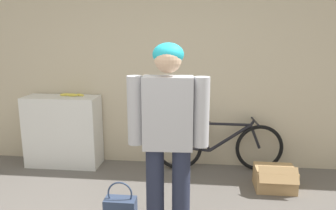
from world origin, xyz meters
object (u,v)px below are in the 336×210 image
(bicycle, at_px, (219,146))
(handbag, at_px, (120,209))
(banana, at_px, (72,95))
(cardboard_box, at_px, (275,178))
(person, at_px, (168,129))

(bicycle, distance_m, handbag, 1.63)
(banana, xyz_separation_m, cardboard_box, (2.52, -0.48, -0.82))
(person, xyz_separation_m, cardboard_box, (1.11, 0.99, -0.83))
(bicycle, distance_m, cardboard_box, 0.80)
(banana, bearing_deg, bicycle, -0.20)
(banana, bearing_deg, handbag, -54.05)
(person, xyz_separation_m, banana, (-1.41, 1.47, -0.01))
(banana, height_order, handbag, banana)
(person, bearing_deg, cardboard_box, 38.98)
(bicycle, xyz_separation_m, banana, (-1.91, 0.01, 0.62))
(person, bearing_deg, banana, 131.04)
(bicycle, bearing_deg, banana, 175.74)
(person, relative_size, bicycle, 1.02)
(banana, relative_size, cardboard_box, 0.78)
(handbag, bearing_deg, bicycle, 53.67)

